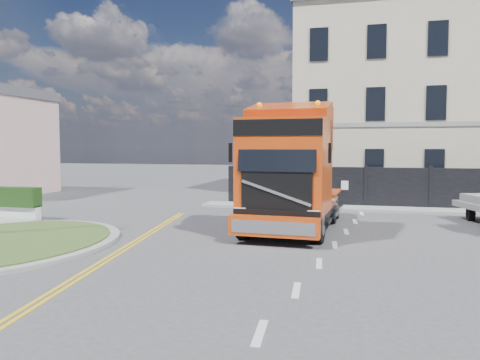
# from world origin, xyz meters

# --- Properties ---
(ground) EXTENTS (120.00, 120.00, 0.00)m
(ground) POSITION_xyz_m (0.00, 0.00, 0.00)
(ground) COLOR #424244
(ground) RESTS_ON ground
(hoarding_fence) EXTENTS (18.80, 0.25, 2.00)m
(hoarding_fence) POSITION_xyz_m (6.55, 9.00, 1.00)
(hoarding_fence) COLOR black
(hoarding_fence) RESTS_ON ground
(georgian_building) EXTENTS (12.30, 10.30, 12.80)m
(georgian_building) POSITION_xyz_m (6.00, 16.50, 5.77)
(georgian_building) COLOR beige
(georgian_building) RESTS_ON ground
(pavement_far) EXTENTS (20.00, 1.60, 0.12)m
(pavement_far) POSITION_xyz_m (6.00, 8.10, 0.06)
(pavement_far) COLOR gray
(pavement_far) RESTS_ON ground
(truck) EXTENTS (3.12, 7.52, 4.43)m
(truck) POSITION_xyz_m (1.30, 1.40, 1.98)
(truck) COLOR black
(truck) RESTS_ON ground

